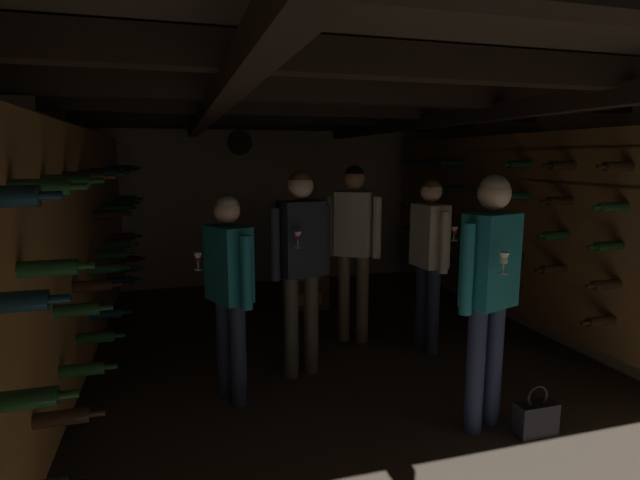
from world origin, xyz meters
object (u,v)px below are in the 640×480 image
(person_guest_rear_center, at_px, (354,236))
(handbag, at_px, (536,418))
(person_guest_mid_left, at_px, (229,280))
(person_guest_near_right, at_px, (489,278))
(person_host_center, at_px, (301,253))
(display_bottle, at_px, (312,223))
(person_guest_mid_right, at_px, (429,249))
(wine_crate_stack, at_px, (305,272))

(person_guest_rear_center, relative_size, handbag, 5.00)
(person_guest_mid_left, relative_size, person_guest_rear_center, 0.89)
(person_guest_near_right, xyz_separation_m, person_guest_rear_center, (-0.29, 1.78, 0.02))
(person_guest_near_right, bearing_deg, person_guest_rear_center, 99.11)
(person_host_center, bearing_deg, display_bottle, 71.92)
(person_host_center, distance_m, person_guest_mid_left, 0.69)
(person_host_center, height_order, person_guest_mid_right, person_host_center)
(wine_crate_stack, distance_m, person_guest_mid_left, 2.43)
(person_host_center, xyz_separation_m, person_guest_rear_center, (0.68, 0.62, 0.02))
(wine_crate_stack, bearing_deg, handbag, -76.59)
(person_guest_mid_left, height_order, person_guest_rear_center, person_guest_rear_center)
(person_guest_near_right, height_order, person_guest_rear_center, person_guest_rear_center)
(person_guest_rear_center, bearing_deg, person_guest_mid_left, -145.00)
(handbag, bearing_deg, person_guest_mid_right, 89.42)
(person_guest_near_right, distance_m, person_guest_rear_center, 1.80)
(person_guest_near_right, bearing_deg, handbag, -32.30)
(wine_crate_stack, height_order, handbag, wine_crate_stack)
(person_guest_mid_left, bearing_deg, person_guest_near_right, -28.80)
(person_guest_mid_left, distance_m, person_guest_rear_center, 1.59)
(person_guest_mid_right, bearing_deg, display_bottle, 112.12)
(person_guest_near_right, xyz_separation_m, handbag, (0.29, -0.18, -0.92))
(display_bottle, distance_m, person_guest_near_right, 3.03)
(wine_crate_stack, height_order, person_host_center, person_host_center)
(person_host_center, relative_size, person_guest_rear_center, 0.99)
(display_bottle, bearing_deg, person_guest_mid_left, -119.70)
(display_bottle, bearing_deg, wine_crate_stack, -163.64)
(wine_crate_stack, xyz_separation_m, person_host_center, (-0.50, -1.82, 0.60))
(display_bottle, xyz_separation_m, person_guest_mid_left, (-1.22, -2.13, -0.11))
(person_guest_rear_center, bearing_deg, handbag, -73.72)
(display_bottle, relative_size, person_guest_mid_right, 0.21)
(person_host_center, distance_m, person_guest_rear_center, 0.92)
(person_guest_near_right, distance_m, handbag, 0.98)
(person_guest_near_right, height_order, handbag, person_guest_near_right)
(person_guest_near_right, height_order, person_guest_mid_right, person_guest_near_right)
(person_host_center, xyz_separation_m, person_guest_mid_right, (1.27, 0.19, -0.06))
(wine_crate_stack, relative_size, person_guest_near_right, 0.53)
(person_host_center, bearing_deg, person_guest_rear_center, 42.25)
(wine_crate_stack, distance_m, handbag, 3.26)
(person_guest_near_right, relative_size, handbag, 4.92)
(display_bottle, height_order, person_guest_near_right, person_guest_near_right)
(person_guest_near_right, relative_size, person_guest_mid_left, 1.10)
(display_bottle, distance_m, person_guest_mid_right, 1.78)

